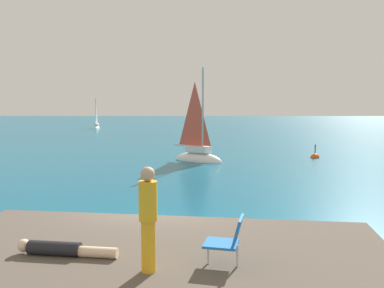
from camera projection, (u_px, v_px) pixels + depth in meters
The scene contains 10 objects.
ground_plane at pixel (157, 240), 10.70m from camera, with size 160.00×160.00×0.00m, color #0F5675.
shore_ledge at pixel (153, 285), 6.94m from camera, with size 8.23×4.75×1.04m, color brown.
boulder_seaward at pixel (51, 250), 9.94m from camera, with size 1.33×1.06×0.73m, color brown.
boulder_inland at pixel (140, 259), 9.40m from camera, with size 1.17×0.94×0.65m, color #4A473D.
sailboat_near at pixel (198, 156), 24.25m from camera, with size 3.25×2.59×6.02m.
sailboat_far at pixel (97, 127), 51.30m from camera, with size 0.94×2.26×4.13m.
person_sunbather at pixel (62, 249), 6.87m from camera, with size 1.76×0.41×0.25m.
person_standing at pixel (148, 216), 6.16m from camera, with size 0.28×0.28×1.62m.
beach_chair at pixel (228, 239), 6.42m from camera, with size 0.69×0.60×0.80m.
marker_buoy at pixel (315, 158), 25.63m from camera, with size 0.56×0.56×1.13m.
Camera 1 is at (1.00, -10.36, 3.66)m, focal length 38.29 mm.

